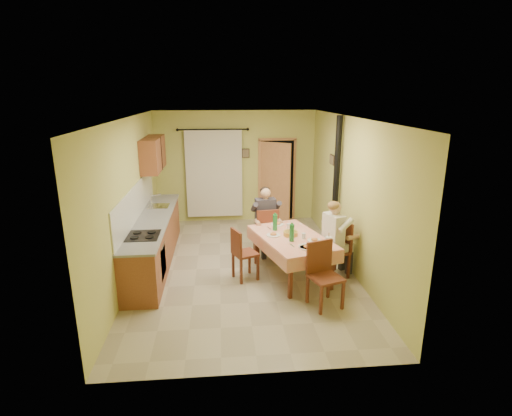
{
  "coord_description": "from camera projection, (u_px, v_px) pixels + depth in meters",
  "views": [
    {
      "loc": [
        -0.39,
        -6.99,
        3.22
      ],
      "look_at": [
        0.25,
        0.1,
        1.15
      ],
      "focal_mm": 28.0,
      "sensor_mm": 36.0,
      "label": 1
    }
  ],
  "objects": [
    {
      "name": "chair_right",
      "position": [
        334.0,
        261.0,
        7.2
      ],
      "size": [
        0.58,
        0.58,
        1.02
      ],
      "rotation": [
        0.0,
        0.0,
        1.93
      ],
      "color": "maroon",
      "rests_on": "ground"
    },
    {
      "name": "doorway",
      "position": [
        276.0,
        181.0,
        10.15
      ],
      "size": [
        0.96,
        0.52,
        2.15
      ],
      "color": "black",
      "rests_on": "ground"
    },
    {
      "name": "chair_left",
      "position": [
        245.0,
        264.0,
        7.09
      ],
      "size": [
        0.51,
        0.51,
        0.94
      ],
      "rotation": [
        0.0,
        0.0,
        -1.17
      ],
      "color": "maroon",
      "rests_on": "ground"
    },
    {
      "name": "tableware",
      "position": [
        295.0,
        235.0,
        6.96
      ],
      "size": [
        0.97,
        1.53,
        0.33
      ],
      "color": "white",
      "rests_on": "dining_table"
    },
    {
      "name": "stove_flue",
      "position": [
        335.0,
        205.0,
        8.07
      ],
      "size": [
        0.24,
        0.24,
        2.8
      ],
      "color": "black",
      "rests_on": "ground"
    },
    {
      "name": "man_right",
      "position": [
        335.0,
        230.0,
        7.03
      ],
      "size": [
        0.59,
        0.65,
        1.39
      ],
      "rotation": [
        0.0,
        0.0,
        1.93
      ],
      "color": "beige",
      "rests_on": "chair_right"
    },
    {
      "name": "room_shell",
      "position": [
        243.0,
        174.0,
        7.11
      ],
      "size": [
        4.04,
        6.04,
        2.82
      ],
      "color": "#C5C565",
      "rests_on": "ground"
    },
    {
      "name": "floor",
      "position": [
        243.0,
        267.0,
        7.62
      ],
      "size": [
        4.0,
        6.0,
        0.01
      ],
      "primitive_type": "cube",
      "color": "tan",
      "rests_on": "ground"
    },
    {
      "name": "dining_table",
      "position": [
        291.0,
        256.0,
        7.18
      ],
      "size": [
        1.51,
        1.97,
        0.76
      ],
      "rotation": [
        0.0,
        0.0,
        0.29
      ],
      "color": "#EA967A",
      "rests_on": "ground"
    },
    {
      "name": "chair_far",
      "position": [
        266.0,
        241.0,
        8.15
      ],
      "size": [
        0.5,
        0.5,
        1.01
      ],
      "rotation": [
        0.0,
        0.0,
        0.12
      ],
      "color": "maroon",
      "rests_on": "ground"
    },
    {
      "name": "curtain",
      "position": [
        214.0,
        173.0,
        9.99
      ],
      "size": [
        1.7,
        0.07,
        2.22
      ],
      "color": "black",
      "rests_on": "ground"
    },
    {
      "name": "upper_cabinets",
      "position": [
        153.0,
        154.0,
        8.54
      ],
      "size": [
        0.35,
        1.4,
        0.7
      ],
      "primitive_type": "cube",
      "color": "brown",
      "rests_on": "room_shell"
    },
    {
      "name": "picture_back",
      "position": [
        246.0,
        153.0,
        9.99
      ],
      "size": [
        0.19,
        0.03,
        0.23
      ],
      "primitive_type": "cube",
      "color": "black",
      "rests_on": "room_shell"
    },
    {
      "name": "man_far",
      "position": [
        266.0,
        214.0,
        8.0
      ],
      "size": [
        0.61,
        0.5,
        1.39
      ],
      "rotation": [
        0.0,
        0.0,
        0.12
      ],
      "color": "#38333D",
      "rests_on": "chair_far"
    },
    {
      "name": "chair_near",
      "position": [
        324.0,
        288.0,
        6.19
      ],
      "size": [
        0.57,
        0.57,
        1.02
      ],
      "rotation": [
        0.0,
        0.0,
        3.47
      ],
      "color": "maroon",
      "rests_on": "ground"
    },
    {
      "name": "picture_right",
      "position": [
        332.0,
        160.0,
        8.42
      ],
      "size": [
        0.03,
        0.31,
        0.21
      ],
      "primitive_type": "cube",
      "color": "brown",
      "rests_on": "room_shell"
    },
    {
      "name": "kitchen_run",
      "position": [
        154.0,
        239.0,
        7.72
      ],
      "size": [
        0.64,
        3.64,
        1.56
      ],
      "color": "brown",
      "rests_on": "ground"
    }
  ]
}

